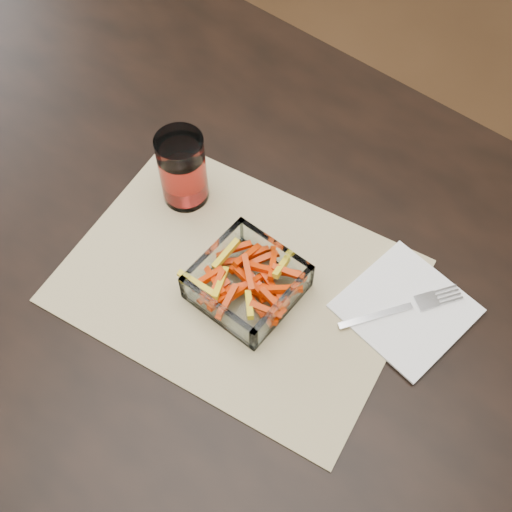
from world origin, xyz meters
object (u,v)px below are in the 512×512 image
object	(u,v)px
glass_bowl	(247,284)
tumbler	(183,171)
dining_table	(207,273)
fork	(405,307)

from	to	relation	value
glass_bowl	tumbler	distance (m)	0.19
glass_bowl	dining_table	bearing A→B (deg)	167.48
glass_bowl	fork	size ratio (longest dim) A/B	0.82
dining_table	tumbler	bearing A→B (deg)	147.75
tumbler	fork	world-z (taller)	tumbler
dining_table	tumbler	world-z (taller)	tumbler
tumbler	fork	size ratio (longest dim) A/B	0.77
dining_table	tumbler	xyz separation A→B (m)	(-0.07, 0.05, 0.15)
dining_table	tumbler	size ratio (longest dim) A/B	13.51
dining_table	fork	xyz separation A→B (m)	(0.28, 0.09, 0.10)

